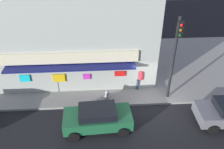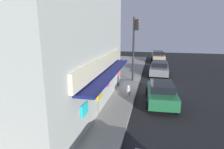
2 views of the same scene
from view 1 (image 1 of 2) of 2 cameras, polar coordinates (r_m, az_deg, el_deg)
The scene contains 10 objects.
ground_plane at distance 15.88m, azimuth 9.74°, elevation -7.55°, with size 51.86×51.86×0.00m, color black.
sidewalk at distance 20.00m, azimuth 6.68°, elevation 2.32°, with size 34.57×10.44×0.16m, color gray.
corner_building at distance 18.39m, azimuth -9.70°, elevation 13.54°, with size 11.91×8.59×8.13m.
traffic_light at distance 14.59m, azimuth 15.49°, elevation 5.81°, with size 0.32×0.58×5.76m.
fire_hydrant at distance 15.56m, azimuth -1.26°, elevation -5.36°, with size 0.54×0.30×0.81m.
trash_can at distance 16.96m, azimuth -13.07°, elevation -2.53°, with size 0.44×0.44×0.86m, color #2D2D2D.
pedestrian at distance 16.52m, azimuth 6.76°, elevation -0.60°, with size 0.57×0.52×1.74m.
potted_plant_by_doorway at distance 17.23m, azimuth -0.12°, elevation -0.32°, with size 0.68×0.68×0.98m.
potted_plant_by_window at distance 16.79m, azimuth -4.73°, elevation -1.72°, with size 0.60×0.60×0.91m.
parked_car_green at distance 13.68m, azimuth -3.61°, elevation -10.65°, with size 4.05×2.14×1.46m.
Camera 1 is at (-3.43, -11.69, 10.19)m, focal length 36.76 mm.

